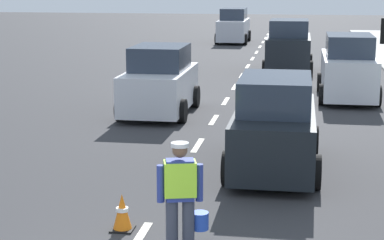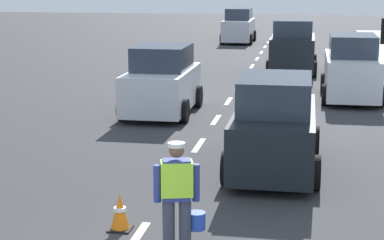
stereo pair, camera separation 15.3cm
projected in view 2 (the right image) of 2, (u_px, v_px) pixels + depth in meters
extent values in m
plane|color=#333335|center=(246.00, 75.00, 28.01)|extent=(96.00, 96.00, 0.00)
cube|color=silver|center=(136.00, 239.00, 10.37)|extent=(0.14, 1.40, 0.01)
cube|color=silver|center=(174.00, 182.00, 13.26)|extent=(0.14, 1.40, 0.01)
cube|color=silver|center=(199.00, 145.00, 16.16)|extent=(0.14, 1.40, 0.01)
cube|color=silver|center=(216.00, 120.00, 19.05)|extent=(0.14, 1.40, 0.01)
cube|color=silver|center=(228.00, 101.00, 21.94)|extent=(0.14, 1.40, 0.01)
cube|color=silver|center=(238.00, 87.00, 24.83)|extent=(0.14, 1.40, 0.01)
cube|color=silver|center=(246.00, 76.00, 27.72)|extent=(0.14, 1.40, 0.01)
cube|color=silver|center=(252.00, 66.00, 30.61)|extent=(0.14, 1.40, 0.01)
cube|color=silver|center=(257.00, 59.00, 33.50)|extent=(0.14, 1.40, 0.01)
cube|color=silver|center=(261.00, 52.00, 36.39)|extent=(0.14, 1.40, 0.01)
cube|color=silver|center=(265.00, 47.00, 39.28)|extent=(0.14, 1.40, 0.01)
cube|color=silver|center=(268.00, 42.00, 42.17)|extent=(0.14, 1.40, 0.01)
cube|color=silver|center=(271.00, 38.00, 45.06)|extent=(0.14, 1.40, 0.01)
cube|color=silver|center=(273.00, 34.00, 47.95)|extent=(0.14, 1.40, 0.01)
cube|color=silver|center=(276.00, 31.00, 50.85)|extent=(0.14, 1.40, 0.01)
cube|color=silver|center=(278.00, 28.00, 53.74)|extent=(0.14, 1.40, 0.01)
cylinder|color=#383D4C|center=(169.00, 227.00, 9.76)|extent=(0.18, 0.18, 0.82)
cylinder|color=#383D4C|center=(185.00, 226.00, 9.78)|extent=(0.18, 0.18, 0.82)
cube|color=navy|center=(177.00, 180.00, 9.62)|extent=(0.45, 0.33, 0.60)
cube|color=#A5EA33|center=(177.00, 178.00, 9.62)|extent=(0.52, 0.39, 0.51)
cylinder|color=navy|center=(157.00, 184.00, 9.61)|extent=(0.11, 0.11, 0.55)
cylinder|color=navy|center=(196.00, 183.00, 9.66)|extent=(0.11, 0.11, 0.55)
sphere|color=brown|center=(177.00, 150.00, 9.53)|extent=(0.22, 0.22, 0.22)
cylinder|color=silver|center=(176.00, 145.00, 9.52)|extent=(0.26, 0.26, 0.06)
cylinder|color=#2347B7|center=(197.00, 221.00, 9.88)|extent=(0.26, 0.26, 0.26)
cube|color=black|center=(120.00, 229.00, 10.76)|extent=(0.36, 0.36, 0.03)
cone|color=orange|center=(120.00, 211.00, 10.70)|extent=(0.30, 0.30, 0.57)
cylinder|color=white|center=(120.00, 209.00, 10.69)|extent=(0.20, 0.20, 0.06)
cube|color=black|center=(293.00, 52.00, 28.45)|extent=(1.79, 4.04, 1.37)
cube|color=#2D3847|center=(293.00, 28.00, 28.13)|extent=(1.58, 2.22, 0.70)
cylinder|color=black|center=(272.00, 61.00, 29.92)|extent=(0.22, 0.68, 0.68)
cylinder|color=black|center=(314.00, 62.00, 29.61)|extent=(0.22, 0.68, 0.68)
cylinder|color=black|center=(269.00, 68.00, 27.50)|extent=(0.22, 0.68, 0.68)
cylinder|color=black|center=(314.00, 69.00, 27.19)|extent=(0.22, 0.68, 0.68)
cube|color=silver|center=(351.00, 75.00, 22.20)|extent=(1.66, 4.17, 1.27)
cube|color=#2D3847|center=(353.00, 45.00, 21.90)|extent=(1.46, 2.29, 0.70)
cylinder|color=black|center=(324.00, 83.00, 23.69)|extent=(0.22, 0.68, 0.68)
cylinder|color=black|center=(373.00, 84.00, 23.40)|extent=(0.22, 0.68, 0.68)
cylinder|color=black|center=(325.00, 95.00, 21.20)|extent=(0.22, 0.68, 0.68)
cylinder|color=black|center=(381.00, 96.00, 20.91)|extent=(0.22, 0.68, 0.68)
cube|color=silver|center=(162.00, 89.00, 19.82)|extent=(1.72, 3.81, 1.14)
cube|color=#2D3847|center=(162.00, 57.00, 19.72)|extent=(1.52, 2.10, 0.70)
cylinder|color=black|center=(184.00, 111.00, 18.62)|extent=(0.22, 0.68, 0.68)
cylinder|color=black|center=(123.00, 109.00, 18.91)|extent=(0.22, 0.68, 0.68)
cylinder|color=black|center=(198.00, 96.00, 20.89)|extent=(0.22, 0.68, 0.68)
cylinder|color=black|center=(143.00, 95.00, 21.19)|extent=(0.22, 0.68, 0.68)
cube|color=black|center=(275.00, 135.00, 14.02)|extent=(1.63, 4.13, 1.11)
cube|color=#2D3847|center=(276.00, 94.00, 13.73)|extent=(1.43, 2.27, 0.70)
cylinder|color=black|center=(241.00, 138.00, 15.47)|extent=(0.22, 0.68, 0.68)
cylinder|color=black|center=(314.00, 141.00, 15.19)|extent=(0.22, 0.68, 0.68)
cylinder|color=black|center=(228.00, 168.00, 13.01)|extent=(0.22, 0.68, 0.68)
cylinder|color=black|center=(315.00, 172.00, 12.73)|extent=(0.22, 0.68, 0.68)
cube|color=silver|center=(239.00, 30.00, 41.81)|extent=(1.70, 4.38, 1.24)
cube|color=#2D3847|center=(239.00, 14.00, 41.71)|extent=(1.49, 2.41, 0.70)
cylinder|color=black|center=(250.00, 39.00, 40.45)|extent=(0.22, 0.68, 0.68)
cylinder|color=black|center=(222.00, 39.00, 40.74)|extent=(0.22, 0.68, 0.68)
cylinder|color=black|center=(254.00, 36.00, 43.07)|extent=(0.22, 0.68, 0.68)
cylinder|color=black|center=(227.00, 35.00, 43.36)|extent=(0.22, 0.68, 0.68)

